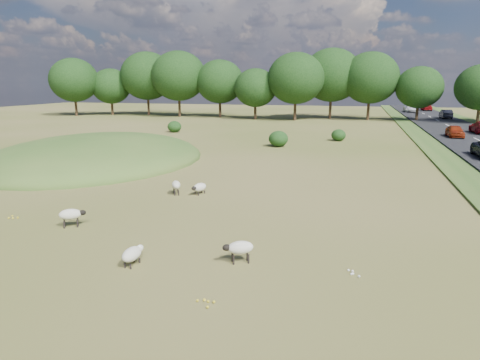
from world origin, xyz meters
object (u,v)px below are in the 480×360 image
sheep_3 (240,248)px  car_6 (455,131)px  car_5 (446,114)px  car_7 (411,108)px  sheep_4 (71,214)px  car_1 (427,107)px  sheep_1 (199,187)px  sheep_2 (132,254)px  sheep_0 (176,185)px

sheep_3 → car_6: car_6 is taller
car_5 → car_7: 16.00m
sheep_3 → sheep_4: bearing=-38.4°
car_1 → car_5: car_5 is taller
car_1 → car_6: (-3.80, -48.51, -0.05)m
car_6 → car_7: size_ratio=0.71×
sheep_3 → sheep_4: sheep_4 is taller
sheep_1 → sheep_2: size_ratio=1.01×
sheep_1 → sheep_4: sheep_4 is taller
sheep_1 → car_6: car_6 is taller
sheep_4 → sheep_2: bearing=-65.4°
car_7 → sheep_1: bearing=-104.4°
sheep_1 → sheep_0: bearing=-53.8°
sheep_0 → sheep_4: 6.59m
sheep_0 → sheep_4: (-2.09, -6.25, 0.03)m
sheep_3 → car_6: 40.18m
sheep_3 → car_5: 67.02m
sheep_0 → car_7: size_ratio=0.20×
sheep_4 → car_7: (21.80, 78.47, 0.43)m
sheep_4 → sheep_1: bearing=30.2°
car_6 → sheep_1: bearing=-122.1°
sheep_0 → car_7: car_7 is taller
sheep_2 → sheep_3: sheep_3 is taller
car_5 → sheep_3: bearing=74.7°
sheep_3 → car_7: car_7 is taller
sheep_1 → car_7: bearing=-173.4°
car_6 → sheep_2: bearing=-114.1°
sheep_3 → car_1: (17.72, 86.19, 0.40)m
sheep_1 → car_5: car_5 is taller
sheep_3 → sheep_1: bearing=-87.4°
sheep_2 → sheep_4: (-4.46, 2.83, 0.16)m
sheep_1 → sheep_2: 9.48m
sheep_1 → car_1: (22.27, 77.91, 0.54)m
sheep_2 → car_1: car_1 is taller
sheep_4 → car_6: size_ratio=0.29×
car_5 → car_7: car_7 is taller
car_1 → sheep_1: bearing=74.0°
sheep_2 → car_5: (21.14, 65.76, 0.57)m
sheep_0 → sheep_1: bearing=-102.3°
sheep_1 → sheep_4: size_ratio=1.02×
sheep_2 → car_1: 89.85m
sheep_0 → car_7: 74.87m
sheep_4 → car_1: car_1 is taller
sheep_0 → car_1: bearing=-44.1°
sheep_4 → car_7: car_7 is taller
car_1 → sheep_0: bearing=73.3°
sheep_4 → car_6: (21.80, 35.99, 0.34)m
car_6 → car_7: (0.00, 42.49, 0.09)m
sheep_3 → car_1: bearing=-127.8°
sheep_2 → sheep_4: sheep_4 is taller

